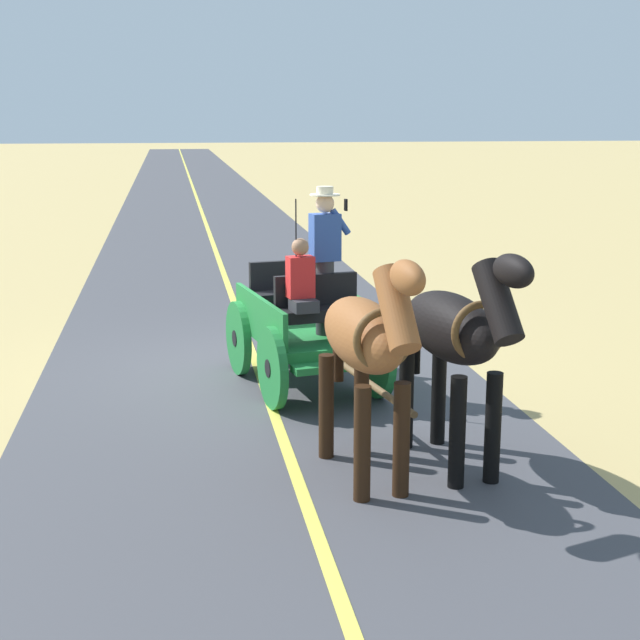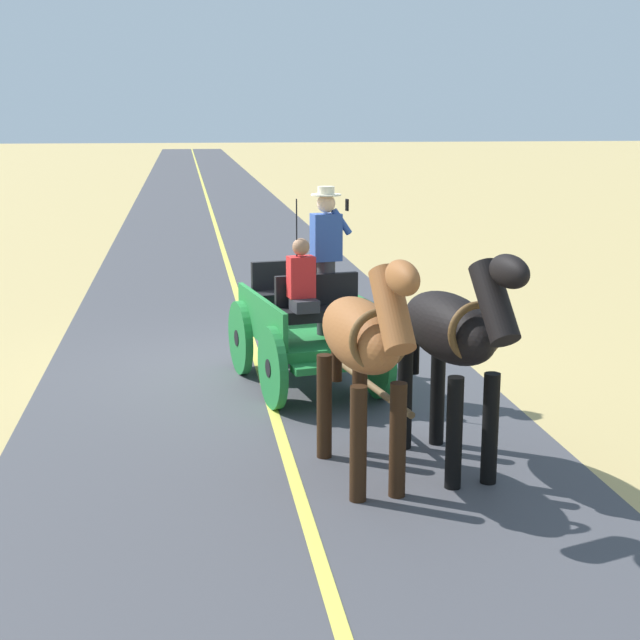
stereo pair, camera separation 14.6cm
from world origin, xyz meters
The scene contains 6 objects.
ground_plane centered at (0.00, 0.00, 0.00)m, with size 200.00×200.00×0.00m, color tan.
road_surface centered at (0.00, 0.00, 0.00)m, with size 5.65×160.00×0.01m, color #424247.
road_centre_stripe centered at (0.00, 0.00, 0.01)m, with size 0.12×160.00×0.00m, color #DBCC4C.
horse_drawn_carriage centered at (-0.53, 1.02, 0.82)m, with size 1.82×4.51×2.50m.
horse_near_side centered at (-1.50, 3.92, 1.32)m, with size 0.83×2.15×2.21m.
horse_off_side centered at (-0.62, 4.08, 1.32)m, with size 0.75×2.14×2.21m.
Camera 1 is at (1.08, 11.93, 3.33)m, focal length 51.65 mm.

